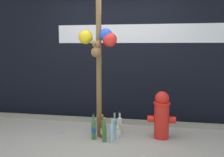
# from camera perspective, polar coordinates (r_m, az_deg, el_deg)

# --- Properties ---
(ground_plane) EXTENTS (14.00, 14.00, 0.00)m
(ground_plane) POSITION_cam_1_polar(r_m,az_deg,el_deg) (3.99, -3.98, -14.94)
(ground_plane) COLOR #ADA899
(building_wall) EXTENTS (10.00, 0.21, 3.43)m
(building_wall) POSITION_cam_1_polar(r_m,az_deg,el_deg) (5.33, 0.49, 9.46)
(building_wall) COLOR black
(building_wall) RESTS_ON ground_plane
(curb_strip) EXTENTS (8.00, 0.12, 0.08)m
(curb_strip) POSITION_cam_1_polar(r_m,az_deg,el_deg) (5.18, -0.27, -9.24)
(curb_strip) COLOR gray
(curb_strip) RESTS_ON ground_plane
(memorial_post) EXTENTS (0.62, 0.30, 3.06)m
(memorial_post) POSITION_cam_1_polar(r_m,az_deg,el_deg) (4.20, -2.86, 11.08)
(memorial_post) COLOR brown
(memorial_post) RESTS_ON ground_plane
(fire_hydrant) EXTENTS (0.45, 0.27, 0.78)m
(fire_hydrant) POSITION_cam_1_polar(r_m,az_deg,el_deg) (4.34, 10.79, -7.79)
(fire_hydrant) COLOR red
(fire_hydrant) RESTS_ON ground_plane
(bottle_0) EXTENTS (0.07, 0.07, 0.32)m
(bottle_0) POSITION_cam_1_polar(r_m,az_deg,el_deg) (4.33, 1.22, -11.48)
(bottle_0) COLOR #B2DBEA
(bottle_0) RESTS_ON ground_plane
(bottle_1) EXTENTS (0.07, 0.07, 0.42)m
(bottle_1) POSITION_cam_1_polar(r_m,az_deg,el_deg) (4.28, -4.04, -10.95)
(bottle_1) COLOR #337038
(bottle_1) RESTS_ON ground_plane
(bottle_2) EXTENTS (0.08, 0.08, 0.38)m
(bottle_2) POSITION_cam_1_polar(r_m,az_deg,el_deg) (4.66, -2.96, -9.62)
(bottle_2) COLOR #93CCE0
(bottle_2) RESTS_ON ground_plane
(bottle_3) EXTENTS (0.07, 0.07, 0.39)m
(bottle_3) POSITION_cam_1_polar(r_m,az_deg,el_deg) (4.17, -1.71, -11.44)
(bottle_3) COLOR #337038
(bottle_3) RESTS_ON ground_plane
(bottle_4) EXTENTS (0.07, 0.07, 0.39)m
(bottle_4) POSITION_cam_1_polar(r_m,az_deg,el_deg) (4.50, 1.69, -10.19)
(bottle_4) COLOR silver
(bottle_4) RESTS_ON ground_plane
(bottle_5) EXTENTS (0.07, 0.07, 0.39)m
(bottle_5) POSITION_cam_1_polar(r_m,az_deg,el_deg) (4.34, -2.09, -10.95)
(bottle_5) COLOR brown
(bottle_5) RESTS_ON ground_plane
(bottle_6) EXTENTS (0.06, 0.06, 0.36)m
(bottle_6) POSITION_cam_1_polar(r_m,az_deg,el_deg) (4.57, 0.57, -10.09)
(bottle_6) COLOR #93CCE0
(bottle_6) RESTS_ON ground_plane
(bottle_7) EXTENTS (0.06, 0.06, 0.40)m
(bottle_7) POSITION_cam_1_polar(r_m,az_deg,el_deg) (4.13, -0.01, -11.66)
(bottle_7) COLOR #93CCE0
(bottle_7) RESTS_ON ground_plane
(litter_2) EXTENTS (0.09, 0.13, 0.01)m
(litter_2) POSITION_cam_1_polar(r_m,az_deg,el_deg) (4.71, -10.81, -11.50)
(litter_2) COLOR #8C99B2
(litter_2) RESTS_ON ground_plane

